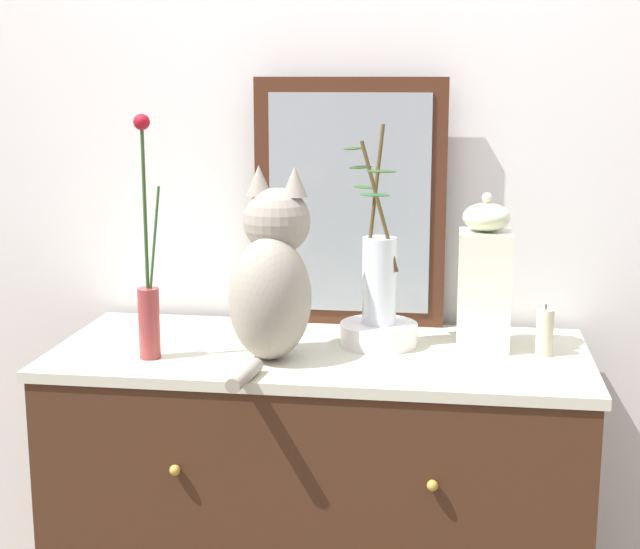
# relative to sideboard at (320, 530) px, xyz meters

# --- Properties ---
(wall_back) EXTENTS (4.40, 0.08, 2.60)m
(wall_back) POSITION_rel_sideboard_xyz_m (0.00, 0.35, 0.84)
(wall_back) COLOR silver
(wall_back) RESTS_ON ground_plane
(sideboard) EXTENTS (1.25, 0.56, 0.92)m
(sideboard) POSITION_rel_sideboard_xyz_m (0.00, 0.00, 0.00)
(sideboard) COLOR #402516
(sideboard) RESTS_ON ground_plane
(mirror_leaning) EXTENTS (0.49, 0.03, 0.63)m
(mirror_leaning) POSITION_rel_sideboard_xyz_m (0.04, 0.25, 0.77)
(mirror_leaning) COLOR #442214
(mirror_leaning) RESTS_ON sideboard
(cat_sitting) EXTENTS (0.21, 0.39, 0.43)m
(cat_sitting) POSITION_rel_sideboard_xyz_m (-0.10, -0.07, 0.65)
(cat_sitting) COLOR gray
(cat_sitting) RESTS_ON sideboard
(vase_slim_green) EXTENTS (0.06, 0.05, 0.55)m
(vase_slim_green) POSITION_rel_sideboard_xyz_m (-0.37, -0.12, 0.60)
(vase_slim_green) COLOR brown
(vase_slim_green) RESTS_ON sideboard
(bowl_porcelain) EXTENTS (0.19, 0.19, 0.05)m
(bowl_porcelain) POSITION_rel_sideboard_xyz_m (0.13, 0.06, 0.49)
(bowl_porcelain) COLOR white
(bowl_porcelain) RESTS_ON sideboard
(vase_glass_clear) EXTENTS (0.15, 0.20, 0.47)m
(vase_glass_clear) POSITION_rel_sideboard_xyz_m (0.13, 0.06, 0.64)
(vase_glass_clear) COLOR silver
(vase_glass_clear) RESTS_ON bowl_porcelain
(jar_lidded_porcelain) EXTENTS (0.12, 0.12, 0.37)m
(jar_lidded_porcelain) POSITION_rel_sideboard_xyz_m (0.38, 0.07, 0.63)
(jar_lidded_porcelain) COLOR silver
(jar_lidded_porcelain) RESTS_ON sideboard
(candle_pillar) EXTENTS (0.04, 0.04, 0.12)m
(candle_pillar) POSITION_rel_sideboard_xyz_m (0.52, 0.03, 0.51)
(candle_pillar) COLOR beige
(candle_pillar) RESTS_ON sideboard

